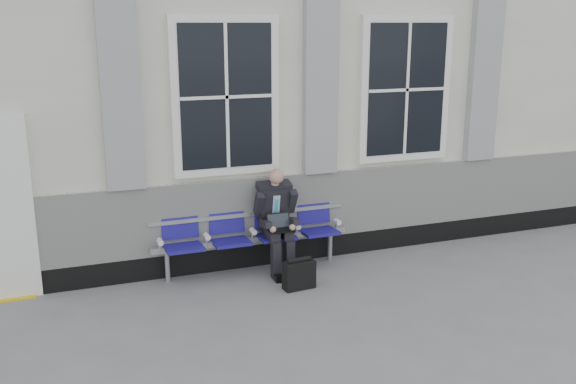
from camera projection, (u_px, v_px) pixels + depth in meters
name	position (u px, v px, depth m)	size (l,w,h in m)	color
ground	(432.00, 288.00, 7.80)	(70.00, 70.00, 0.00)	slate
station_building	(322.00, 80.00, 10.38)	(14.40, 4.40, 4.49)	silver
bench	(251.00, 229.00, 8.24)	(2.60, 0.47, 0.91)	#9EA0A3
businessman	(276.00, 216.00, 8.17)	(0.53, 0.72, 1.36)	black
briefcase	(299.00, 274.00, 7.74)	(0.40, 0.20, 0.40)	black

